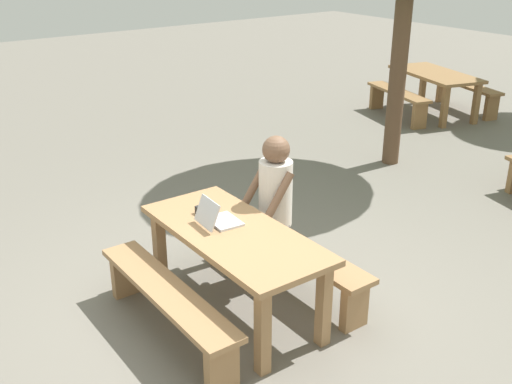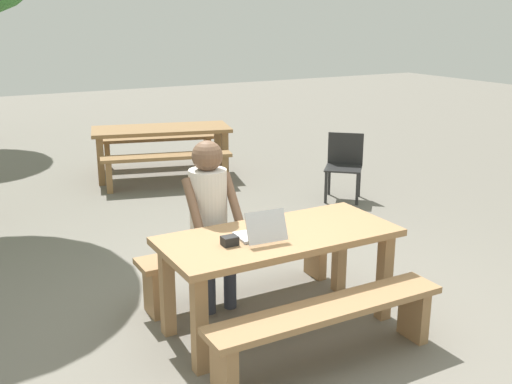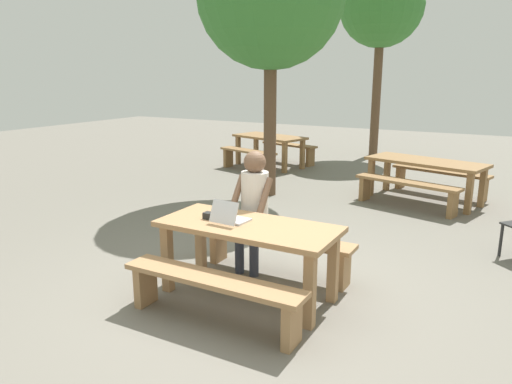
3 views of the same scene
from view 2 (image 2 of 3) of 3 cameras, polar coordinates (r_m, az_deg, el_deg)
name	(u,v)px [view 2 (image 2 of 3)]	position (r m, az deg, el deg)	size (l,w,h in m)	color
ground_plane	(278,325)	(4.69, 2.08, -12.29)	(30.00, 30.00, 0.00)	slate
picnic_table_front	(279,249)	(4.43, 2.16, -5.28)	(1.71, 0.76, 0.73)	#9E754C
bench_near	(328,321)	(4.08, 6.70, -11.83)	(1.70, 0.30, 0.43)	#9E754C
bench_far	(240,257)	(5.04, -1.53, -6.07)	(1.70, 0.30, 0.43)	#9E754C
laptop	(261,232)	(4.25, 0.44, -3.71)	(0.31, 0.33, 0.23)	silver
small_pouch	(230,241)	(4.16, -2.47, -4.55)	(0.11, 0.08, 0.06)	black
person_seated	(210,211)	(4.74, -4.28, -1.78)	(0.40, 0.40, 1.32)	#333847
plastic_chair	(344,164)	(7.71, 8.20, 2.57)	(0.62, 0.62, 0.81)	#262626
picnic_table_rear	(161,135)	(8.76, -8.79, 5.27)	(2.04, 1.23, 0.70)	olive
bench_rear_south	(167,163)	(8.20, -8.28, 2.67)	(1.73, 0.73, 0.45)	olive
bench_rear_north	(158,144)	(9.43, -9.10, 4.42)	(1.73, 0.73, 0.45)	olive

